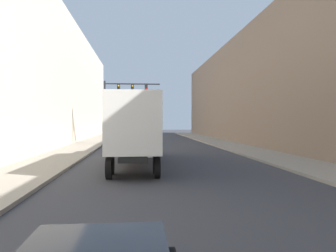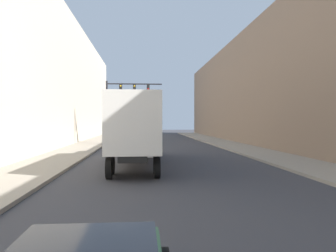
# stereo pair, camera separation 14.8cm
# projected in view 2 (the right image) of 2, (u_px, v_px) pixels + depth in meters

# --- Properties ---
(sidewalk_right) EXTENTS (3.47, 80.00, 0.15)m
(sidewalk_right) POSITION_uv_depth(u_px,v_px,m) (248.00, 150.00, 28.04)
(sidewalk_right) COLOR gray
(sidewalk_right) RESTS_ON ground
(sidewalk_left) EXTENTS (3.47, 80.00, 0.15)m
(sidewalk_left) POSITION_uv_depth(u_px,v_px,m) (75.00, 151.00, 26.88)
(sidewalk_left) COLOR gray
(sidewalk_left) RESTS_ON ground
(building_right) EXTENTS (6.00, 80.00, 12.34)m
(building_right) POSITION_uv_depth(u_px,v_px,m) (302.00, 79.00, 28.33)
(building_right) COLOR #846B56
(building_right) RESTS_ON ground
(building_left) EXTENTS (6.00, 80.00, 13.82)m
(building_left) POSITION_uv_depth(u_px,v_px,m) (15.00, 67.00, 26.41)
(building_left) COLOR beige
(building_left) RESTS_ON ground
(semi_truck) EXTENTS (2.41, 11.74, 3.80)m
(semi_truck) POSITION_uv_depth(u_px,v_px,m) (135.00, 128.00, 18.98)
(semi_truck) COLOR silver
(semi_truck) RESTS_ON ground
(traffic_signal_gantry) EXTENTS (5.82, 0.35, 6.72)m
(traffic_signal_gantry) POSITION_uv_depth(u_px,v_px,m) (121.00, 100.00, 34.06)
(traffic_signal_gantry) COLOR black
(traffic_signal_gantry) RESTS_ON ground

